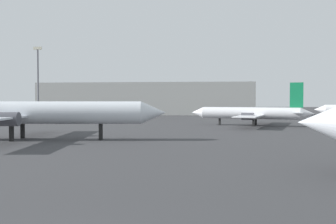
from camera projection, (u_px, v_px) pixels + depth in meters
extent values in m
cone|color=silver|center=(323.00, 123.00, 27.38)|extent=(4.37, 4.17, 3.20)
cylinder|color=silver|center=(28.00, 113.00, 51.38)|extent=(30.57, 6.47, 3.03)
cone|color=silver|center=(154.00, 113.00, 51.42)|extent=(3.65, 3.39, 3.03)
cube|color=silver|center=(17.00, 116.00, 51.39)|extent=(7.15, 28.73, 0.23)
cylinder|color=#4C4C54|center=(37.00, 116.00, 56.81)|extent=(3.04, 2.03, 1.72)
cylinder|color=#4C4C54|center=(7.00, 119.00, 45.99)|extent=(3.04, 2.03, 1.72)
cube|color=black|center=(101.00, 132.00, 51.48)|extent=(0.53, 0.53, 2.15)
cube|color=black|center=(23.00, 131.00, 53.37)|extent=(0.53, 0.53, 2.15)
cube|color=black|center=(11.00, 133.00, 49.55)|extent=(0.53, 0.53, 2.15)
cylinder|color=white|center=(250.00, 113.00, 79.79)|extent=(20.01, 7.66, 2.44)
cone|color=white|center=(198.00, 112.00, 84.00)|extent=(3.23, 3.06, 2.44)
cone|color=white|center=(308.00, 114.00, 75.57)|extent=(3.23, 3.06, 2.44)
cube|color=white|center=(255.00, 115.00, 79.43)|extent=(10.75, 25.55, 0.19)
cube|color=white|center=(298.00, 112.00, 76.21)|extent=(3.65, 7.02, 0.13)
cube|color=#147F4C|center=(297.00, 95.00, 76.25)|extent=(2.54, 0.91, 5.01)
cylinder|color=#4C4C54|center=(248.00, 116.00, 75.18)|extent=(2.71, 2.03, 1.45)
cylinder|color=#4C4C54|center=(255.00, 115.00, 84.12)|extent=(2.71, 2.03, 1.45)
cube|color=black|center=(220.00, 122.00, 82.23)|extent=(0.49, 0.49, 1.43)
cube|color=black|center=(253.00, 123.00, 77.98)|extent=(0.49, 0.49, 1.43)
cube|color=black|center=(256.00, 122.00, 80.97)|extent=(0.49, 0.49, 1.43)
cone|color=white|center=(320.00, 110.00, 99.53)|extent=(3.49, 3.33, 2.59)
cylinder|color=slate|center=(38.00, 84.00, 109.37)|extent=(0.50, 0.50, 19.81)
cube|color=#F2EACC|center=(38.00, 48.00, 109.06)|extent=(2.40, 0.50, 0.80)
cube|color=#B7B7B2|center=(148.00, 99.00, 149.60)|extent=(79.89, 26.63, 11.82)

